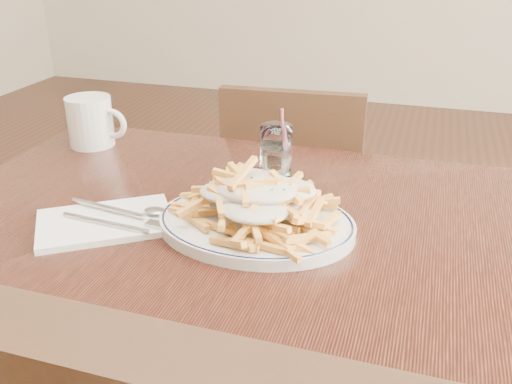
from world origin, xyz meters
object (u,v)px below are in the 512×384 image
(water_glass, at_px, (276,153))
(loaded_fries, at_px, (256,195))
(table, at_px, (254,263))
(coffee_mug, at_px, (91,122))
(chair_far, at_px, (294,201))
(fries_plate, at_px, (256,223))

(water_glass, bearing_deg, loaded_fries, -82.31)
(table, height_order, loaded_fries, loaded_fries)
(loaded_fries, bearing_deg, coffee_mug, 149.96)
(chair_far, distance_m, water_glass, 0.56)
(chair_far, distance_m, fries_plate, 0.75)
(water_glass, xyz_separation_m, coffee_mug, (-0.45, 0.04, 0.01))
(table, relative_size, water_glass, 8.37)
(fries_plate, relative_size, water_glass, 2.50)
(table, height_order, fries_plate, fries_plate)
(fries_plate, bearing_deg, coffee_mug, 149.96)
(chair_far, bearing_deg, water_glass, -82.07)
(water_glass, bearing_deg, table, -83.89)
(loaded_fries, xyz_separation_m, coffee_mug, (-0.49, 0.28, -0.01))
(chair_far, relative_size, water_glass, 5.81)
(coffee_mug, bearing_deg, loaded_fries, -30.04)
(chair_far, distance_m, coffee_mug, 0.66)
(loaded_fries, bearing_deg, table, 115.85)
(fries_plate, bearing_deg, table, 115.85)
(chair_far, xyz_separation_m, water_glass, (0.06, -0.45, 0.32))
(chair_far, bearing_deg, fries_plate, -82.16)
(chair_far, relative_size, loaded_fries, 2.97)
(table, xyz_separation_m, chair_far, (-0.09, 0.67, -0.20))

